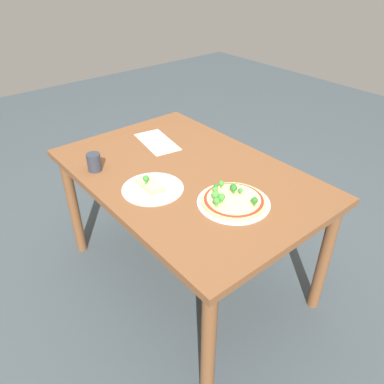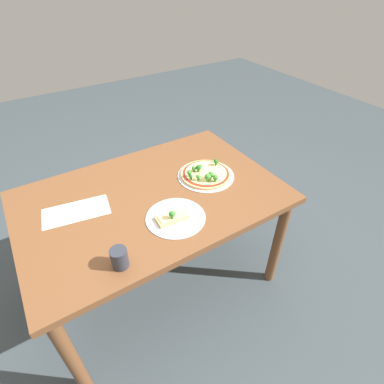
{
  "view_description": "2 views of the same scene",
  "coord_description": "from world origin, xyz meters",
  "views": [
    {
      "loc": [
        1.27,
        -1.01,
        1.68
      ],
      "look_at": [
        0.18,
        -0.12,
        0.74
      ],
      "focal_mm": 35.0,
      "sensor_mm": 36.0,
      "label": 1
    },
    {
      "loc": [
        -0.48,
        -1.16,
        1.72
      ],
      "look_at": [
        0.18,
        -0.12,
        0.74
      ],
      "focal_mm": 28.0,
      "sensor_mm": 36.0,
      "label": 2
    }
  ],
  "objects": [
    {
      "name": "ground_plane",
      "position": [
        0.0,
        0.0,
        0.0
      ],
      "size": [
        8.0,
        8.0,
        0.0
      ],
      "primitive_type": "plane",
      "color": "#3D474C"
    },
    {
      "name": "dining_table",
      "position": [
        0.0,
        0.0,
        0.64
      ],
      "size": [
        1.36,
        0.91,
        0.72
      ],
      "color": "brown",
      "rests_on": "ground_plane"
    },
    {
      "name": "pizza_tray_whole",
      "position": [
        0.34,
        -0.01,
        0.74
      ],
      "size": [
        0.33,
        0.33,
        0.07
      ],
      "color": "silver",
      "rests_on": "dining_table"
    },
    {
      "name": "pizza_tray_slice",
      "position": [
        0.01,
        -0.22,
        0.73
      ],
      "size": [
        0.29,
        0.29,
        0.07
      ],
      "color": "silver",
      "rests_on": "dining_table"
    },
    {
      "name": "drinking_cup",
      "position": [
        -0.31,
        -0.35,
        0.77
      ],
      "size": [
        0.07,
        0.07,
        0.09
      ],
      "primitive_type": "cylinder",
      "color": "#2D333D",
      "rests_on": "dining_table"
    },
    {
      "name": "paper_menu",
      "position": [
        -0.38,
        0.08,
        0.72
      ],
      "size": [
        0.34,
        0.21,
        0.0
      ],
      "primitive_type": "cube",
      "rotation": [
        0.0,
        0.0,
        -0.17
      ],
      "color": "silver",
      "rests_on": "dining_table"
    }
  ]
}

